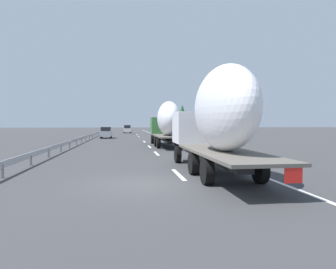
{
  "coord_description": "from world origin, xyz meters",
  "views": [
    {
      "loc": [
        -12.04,
        0.66,
        2.4
      ],
      "look_at": [
        17.96,
        -3.54,
        1.3
      ],
      "focal_mm": 32.7,
      "sensor_mm": 36.0,
      "label": 1
    }
  ],
  "objects_px": {
    "car_silver_hatch": "(106,133)",
    "road_sign": "(173,126)",
    "truck_lead": "(167,122)",
    "truck_trailing": "(217,117)",
    "car_white_van": "(127,129)",
    "car_black_suv": "(128,128)"
  },
  "relations": [
    {
      "from": "truck_trailing",
      "to": "truck_lead",
      "type": "bearing_deg",
      "value": -0.0
    },
    {
      "from": "truck_trailing",
      "to": "car_silver_hatch",
      "type": "relative_size",
      "value": 2.88
    },
    {
      "from": "car_silver_hatch",
      "to": "car_white_van",
      "type": "height_order",
      "value": "car_white_van"
    },
    {
      "from": "truck_trailing",
      "to": "car_silver_hatch",
      "type": "height_order",
      "value": "truck_trailing"
    },
    {
      "from": "truck_lead",
      "to": "truck_trailing",
      "type": "distance_m",
      "value": 17.36
    },
    {
      "from": "road_sign",
      "to": "car_black_suv",
      "type": "bearing_deg",
      "value": 6.39
    },
    {
      "from": "car_white_van",
      "to": "car_black_suv",
      "type": "bearing_deg",
      "value": -0.56
    },
    {
      "from": "car_white_van",
      "to": "truck_trailing",
      "type": "bearing_deg",
      "value": -176.62
    },
    {
      "from": "car_silver_hatch",
      "to": "car_white_van",
      "type": "relative_size",
      "value": 0.9
    },
    {
      "from": "truck_lead",
      "to": "car_white_van",
      "type": "distance_m",
      "value": 46.35
    },
    {
      "from": "car_silver_hatch",
      "to": "truck_lead",
      "type": "bearing_deg",
      "value": -158.96
    },
    {
      "from": "car_silver_hatch",
      "to": "road_sign",
      "type": "bearing_deg",
      "value": -108.06
    },
    {
      "from": "truck_trailing",
      "to": "road_sign",
      "type": "bearing_deg",
      "value": -5.36
    },
    {
      "from": "car_black_suv",
      "to": "car_silver_hatch",
      "type": "bearing_deg",
      "value": 176.01
    },
    {
      "from": "truck_trailing",
      "to": "car_white_van",
      "type": "xyz_separation_m",
      "value": [
        63.54,
        3.76,
        -1.71
      ]
    },
    {
      "from": "car_silver_hatch",
      "to": "road_sign",
      "type": "relative_size",
      "value": 1.45
    },
    {
      "from": "truck_trailing",
      "to": "car_black_suv",
      "type": "distance_m",
      "value": 91.86
    },
    {
      "from": "truck_trailing",
      "to": "car_black_suv",
      "type": "bearing_deg",
      "value": 2.17
    },
    {
      "from": "truck_trailing",
      "to": "car_black_suv",
      "type": "xyz_separation_m",
      "value": [
        91.78,
        3.48,
        -1.76
      ]
    },
    {
      "from": "car_silver_hatch",
      "to": "road_sign",
      "type": "xyz_separation_m",
      "value": [
        -3.41,
        -10.44,
        1.11
      ]
    },
    {
      "from": "truck_trailing",
      "to": "car_white_van",
      "type": "height_order",
      "value": "truck_trailing"
    },
    {
      "from": "truck_lead",
      "to": "car_white_van",
      "type": "xyz_separation_m",
      "value": [
        46.17,
        3.76,
        -1.54
      ]
    }
  ]
}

